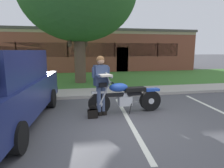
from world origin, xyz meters
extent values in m
plane|color=#4C4C51|center=(0.00, 0.00, 0.00)|extent=(140.00, 140.00, 0.00)
cube|color=#ADA89E|center=(0.00, 2.82, 0.06)|extent=(60.00, 0.20, 0.12)
cube|color=#ADA89E|center=(0.00, 3.67, 0.04)|extent=(60.00, 1.50, 0.08)
cube|color=#3D752D|center=(0.00, 8.09, 0.03)|extent=(60.00, 7.34, 0.06)
cube|color=silver|center=(-2.59, 0.20, 0.00)|extent=(0.48, 4.40, 0.01)
cube|color=silver|center=(0.37, 0.20, 0.00)|extent=(0.48, 4.40, 0.01)
cube|color=silver|center=(3.32, 0.20, 0.00)|extent=(0.48, 4.40, 0.01)
cylinder|color=black|center=(-0.35, 0.76, 0.32)|extent=(0.64, 0.13, 0.64)
cylinder|color=silver|center=(-0.35, 0.76, 0.32)|extent=(0.18, 0.13, 0.18)
cylinder|color=black|center=(1.25, 0.84, 0.32)|extent=(0.65, 0.21, 0.64)
cylinder|color=silver|center=(1.25, 0.84, 0.32)|extent=(0.19, 0.21, 0.18)
cube|color=silver|center=(-0.35, 0.76, 0.67)|extent=(0.45, 0.16, 0.06)
cube|color=blue|center=(1.30, 0.85, 0.66)|extent=(0.45, 0.22, 0.08)
cylinder|color=silver|center=(-0.21, 0.69, 0.60)|extent=(0.31, 0.06, 0.58)
cylinder|color=silver|center=(-0.22, 0.85, 0.60)|extent=(0.31, 0.06, 0.58)
sphere|color=silver|center=(-0.18, 0.77, 0.86)|extent=(0.17, 0.17, 0.17)
cylinder|color=silver|center=(-0.04, 0.78, 0.98)|extent=(0.07, 0.72, 0.03)
cylinder|color=black|center=(-0.02, 0.42, 0.98)|extent=(0.05, 0.10, 0.04)
cylinder|color=black|center=(-0.05, 1.14, 0.98)|extent=(0.05, 0.10, 0.04)
sphere|color=silver|center=(-0.04, 0.48, 1.14)|extent=(0.08, 0.08, 0.08)
sphere|color=silver|center=(-0.07, 1.08, 1.14)|extent=(0.08, 0.08, 0.08)
cube|color=#B2BCC6|center=(-0.12, 0.78, 1.08)|extent=(0.16, 0.37, 0.35)
cube|color=black|center=(0.40, 0.80, 0.56)|extent=(1.10, 0.15, 0.10)
ellipsoid|color=blue|center=(0.23, 0.79, 0.78)|extent=(0.58, 0.35, 0.26)
cube|color=black|center=(0.73, 0.82, 0.70)|extent=(0.65, 0.31, 0.12)
cube|color=silver|center=(0.43, 0.80, 0.36)|extent=(0.41, 0.26, 0.28)
cylinder|color=silver|center=(0.40, 0.80, 0.52)|extent=(0.18, 0.13, 0.21)
cylinder|color=silver|center=(0.47, 0.81, 0.52)|extent=(0.18, 0.13, 0.21)
cylinder|color=silver|center=(0.79, 0.96, 0.26)|extent=(0.60, 0.11, 0.08)
cylinder|color=silver|center=(0.99, 0.97, 0.26)|extent=(0.60, 0.11, 0.08)
cylinder|color=black|center=(0.56, 0.65, 0.15)|extent=(0.12, 0.12, 0.30)
cube|color=black|center=(-0.22, 0.76, 0.05)|extent=(0.17, 0.26, 0.10)
cube|color=black|center=(-0.36, 0.72, 0.05)|extent=(0.17, 0.26, 0.10)
cylinder|color=#47567A|center=(-0.23, 0.78, 0.43)|extent=(0.14, 0.14, 0.86)
cylinder|color=#47567A|center=(-0.36, 0.74, 0.43)|extent=(0.14, 0.14, 0.86)
cube|color=navy|center=(-0.30, 0.76, 1.15)|extent=(0.42, 0.31, 0.58)
cube|color=navy|center=(-0.30, 0.76, 1.42)|extent=(0.34, 0.27, 0.06)
sphere|color=#A87A5B|center=(-0.30, 0.76, 1.56)|extent=(0.21, 0.21, 0.21)
sphere|color=brown|center=(-0.30, 0.77, 1.59)|extent=(0.23, 0.23, 0.23)
cube|color=black|center=(-0.26, 0.63, 0.90)|extent=(0.24, 0.15, 0.12)
cylinder|color=navy|center=(-0.10, 0.64, 1.17)|extent=(0.17, 0.35, 0.09)
cylinder|color=navy|center=(-0.41, 0.56, 1.17)|extent=(0.17, 0.35, 0.09)
cylinder|color=navy|center=(-0.08, 0.79, 1.25)|extent=(0.10, 0.10, 0.28)
cylinder|color=navy|center=(-0.51, 0.68, 1.25)|extent=(0.10, 0.10, 0.28)
cube|color=beige|center=(-0.22, 0.47, 1.19)|extent=(0.39, 0.39, 0.05)
cube|color=black|center=(-0.57, 0.49, 0.12)|extent=(0.28, 0.12, 0.24)
cube|color=black|center=(-0.57, 0.49, 0.22)|extent=(0.28, 0.13, 0.04)
torus|color=black|center=(-0.57, 0.49, 0.26)|extent=(0.20, 0.02, 0.20)
cube|color=navy|center=(-2.83, 0.43, 0.70)|extent=(2.34, 4.86, 0.80)
cube|color=black|center=(-2.02, 0.20, 1.48)|extent=(0.30, 2.72, 0.55)
cube|color=black|center=(-2.73, 1.50, 1.44)|extent=(1.57, 0.38, 0.51)
cube|color=black|center=(-2.60, 2.80, 0.40)|extent=(1.90, 0.28, 0.20)
cylinder|color=black|center=(-1.81, 1.79, 0.30)|extent=(0.30, 0.62, 0.60)
cylinder|color=black|center=(-2.09, -1.11, 0.30)|extent=(0.30, 0.62, 0.60)
cylinder|color=brown|center=(-0.68, 6.32, 1.30)|extent=(0.61, 0.61, 2.61)
cylinder|color=brown|center=(-0.34, 6.32, 2.66)|extent=(0.21, 0.87, 1.26)
cylinder|color=brown|center=(-1.20, 6.32, 2.60)|extent=(0.21, 1.19, 1.18)
cube|color=#286028|center=(-2.29, 11.97, 0.55)|extent=(2.47, 0.90, 1.10)
ellipsoid|color=#286028|center=(-2.29, 11.97, 1.10)|extent=(2.35, 0.84, 0.28)
cube|color=#286028|center=(1.29, 11.97, 0.55)|extent=(3.07, 0.90, 1.10)
ellipsoid|color=#286028|center=(1.29, 11.97, 1.10)|extent=(2.92, 0.84, 0.28)
cube|color=brown|center=(-1.46, 17.19, 1.71)|extent=(22.31, 11.85, 3.42)
cube|color=#998466|center=(-1.46, 11.31, 3.30)|extent=(22.31, 0.10, 0.24)
cube|color=#4C4742|center=(-1.46, 17.19, 3.52)|extent=(22.53, 11.97, 0.20)
cube|color=#1E282D|center=(-1.46, 11.30, 1.88)|extent=(18.96, 0.06, 1.10)
cube|color=brown|center=(-5.25, 11.29, 1.88)|extent=(0.08, 0.04, 1.20)
cube|color=brown|center=(-1.46, 11.29, 1.88)|extent=(0.08, 0.04, 1.20)
cube|color=brown|center=(2.33, 11.29, 1.88)|extent=(0.08, 0.04, 1.20)
cube|color=brown|center=(6.13, 11.29, 1.88)|extent=(0.08, 0.04, 1.20)
cube|color=#473323|center=(3.00, 11.31, 1.05)|extent=(1.00, 0.08, 2.10)
camera|label=1|loc=(-1.04, -4.66, 1.86)|focal=31.20mm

